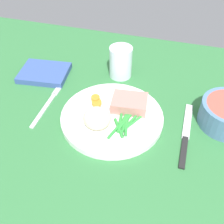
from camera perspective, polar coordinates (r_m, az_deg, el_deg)
name	(u,v)px	position (r cm, az deg, el deg)	size (l,w,h in cm)	color
dining_table	(107,127)	(67.34, -1.05, -3.11)	(120.00, 90.00, 2.00)	#2D6B38
dinner_plate	(112,117)	(67.11, 0.00, -1.11)	(24.97, 24.97, 1.60)	white
meat_portion	(130,103)	(67.83, 3.67, 1.87)	(8.60, 6.65, 2.72)	#B2756B
mashed_potatoes	(97,118)	(62.23, -3.14, -1.32)	(6.41, 5.93, 5.06)	beige
carrot_slices	(96,101)	(69.60, -3.33, 2.25)	(3.24, 4.36, 1.15)	orange
green_beans	(124,123)	(64.21, 2.61, -2.29)	(6.28, 10.75, 0.77)	#2D8C38
fork	(46,106)	(72.95, -13.53, 1.18)	(1.44, 16.60, 0.40)	silver
knife	(186,135)	(66.17, 15.10, -4.67)	(1.70, 20.50, 0.64)	black
water_glass	(121,64)	(79.71, 1.81, 10.01)	(6.49, 6.49, 9.07)	silver
napkin	(44,73)	(83.80, -13.91, 7.93)	(13.74, 10.94, 1.65)	#334C8C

